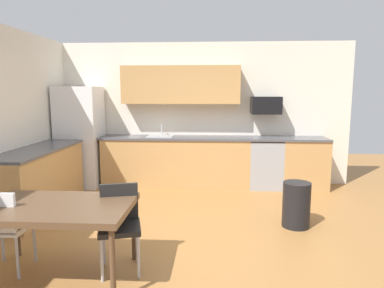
{
  "coord_description": "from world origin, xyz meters",
  "views": [
    {
      "loc": [
        0.32,
        -4.13,
        1.78
      ],
      "look_at": [
        0.0,
        1.0,
        1.0
      ],
      "focal_mm": 32.59,
      "sensor_mm": 36.0,
      "label": 1
    }
  ],
  "objects_px": {
    "chair_far_side": "(3,224)",
    "trash_bin": "(296,205)",
    "dining_table": "(57,211)",
    "refrigerator": "(80,137)",
    "microwave": "(266,105)",
    "chair_near_table": "(120,220)",
    "oven_range": "(265,163)"
  },
  "relations": [
    {
      "from": "dining_table",
      "to": "trash_bin",
      "type": "height_order",
      "value": "dining_table"
    },
    {
      "from": "chair_far_side",
      "to": "chair_near_table",
      "type": "bearing_deg",
      "value": 9.33
    },
    {
      "from": "microwave",
      "to": "chair_far_side",
      "type": "distance_m",
      "value": 4.67
    },
    {
      "from": "chair_near_table",
      "to": "trash_bin",
      "type": "distance_m",
      "value": 2.38
    },
    {
      "from": "microwave",
      "to": "dining_table",
      "type": "height_order",
      "value": "microwave"
    },
    {
      "from": "chair_near_table",
      "to": "chair_far_side",
      "type": "height_order",
      "value": "same"
    },
    {
      "from": "trash_bin",
      "to": "microwave",
      "type": "bearing_deg",
      "value": 93.79
    },
    {
      "from": "dining_table",
      "to": "refrigerator",
      "type": "bearing_deg",
      "value": 107.34
    },
    {
      "from": "refrigerator",
      "to": "trash_bin",
      "type": "xyz_separation_m",
      "value": [
        3.6,
        -1.86,
        -0.63
      ]
    },
    {
      "from": "microwave",
      "to": "chair_near_table",
      "type": "distance_m",
      "value": 3.91
    },
    {
      "from": "chair_near_table",
      "to": "dining_table",
      "type": "bearing_deg",
      "value": -159.84
    },
    {
      "from": "refrigerator",
      "to": "chair_near_table",
      "type": "relative_size",
      "value": 2.19
    },
    {
      "from": "chair_far_side",
      "to": "trash_bin",
      "type": "height_order",
      "value": "chair_far_side"
    },
    {
      "from": "oven_range",
      "to": "trash_bin",
      "type": "xyz_separation_m",
      "value": [
        0.13,
        -1.94,
        -0.16
      ]
    },
    {
      "from": "microwave",
      "to": "dining_table",
      "type": "relative_size",
      "value": 0.39
    },
    {
      "from": "trash_bin",
      "to": "dining_table",
      "type": "bearing_deg",
      "value": -151.08
    },
    {
      "from": "oven_range",
      "to": "microwave",
      "type": "xyz_separation_m",
      "value": [
        0.0,
        0.1,
        1.07
      ]
    },
    {
      "from": "trash_bin",
      "to": "chair_near_table",
      "type": "bearing_deg",
      "value": -148.94
    },
    {
      "from": "oven_range",
      "to": "trash_bin",
      "type": "height_order",
      "value": "oven_range"
    },
    {
      "from": "oven_range",
      "to": "chair_far_side",
      "type": "distance_m",
      "value": 4.48
    },
    {
      "from": "refrigerator",
      "to": "chair_near_table",
      "type": "bearing_deg",
      "value": -63.0
    },
    {
      "from": "refrigerator",
      "to": "dining_table",
      "type": "xyz_separation_m",
      "value": [
        1.02,
        -3.28,
        -0.27
      ]
    },
    {
      "from": "chair_far_side",
      "to": "trash_bin",
      "type": "relative_size",
      "value": 1.42
    },
    {
      "from": "refrigerator",
      "to": "microwave",
      "type": "distance_m",
      "value": 3.52
    },
    {
      "from": "dining_table",
      "to": "chair_near_table",
      "type": "distance_m",
      "value": 0.6
    },
    {
      "from": "refrigerator",
      "to": "oven_range",
      "type": "relative_size",
      "value": 2.05
    },
    {
      "from": "chair_near_table",
      "to": "trash_bin",
      "type": "xyz_separation_m",
      "value": [
        2.03,
        1.22,
        -0.2
      ]
    },
    {
      "from": "refrigerator",
      "to": "dining_table",
      "type": "distance_m",
      "value": 3.45
    },
    {
      "from": "refrigerator",
      "to": "chair_far_side",
      "type": "distance_m",
      "value": 3.32
    },
    {
      "from": "oven_range",
      "to": "microwave",
      "type": "height_order",
      "value": "microwave"
    },
    {
      "from": "chair_near_table",
      "to": "refrigerator",
      "type": "bearing_deg",
      "value": 117.0
    },
    {
      "from": "refrigerator",
      "to": "chair_far_side",
      "type": "bearing_deg",
      "value": -81.72
    }
  ]
}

